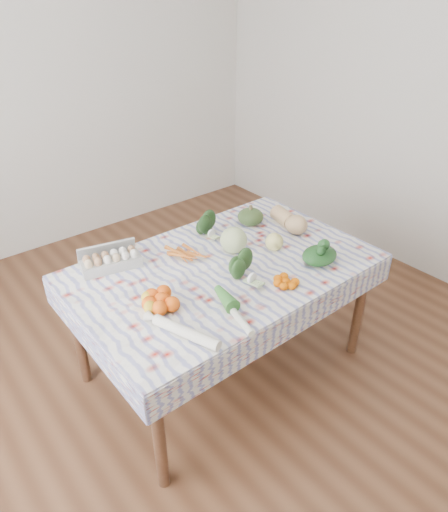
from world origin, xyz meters
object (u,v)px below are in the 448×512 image
at_px(cabbage, 234,240).
at_px(grapefruit, 274,242).
at_px(dining_table, 224,277).
at_px(egg_carton, 111,262).
at_px(butternut_squash, 289,219).
at_px(kabocha_squash, 251,217).

height_order(cabbage, grapefruit, cabbage).
relative_size(dining_table, egg_carton, 4.96).
bearing_deg(butternut_squash, kabocha_squash, 140.63).
height_order(kabocha_squash, butternut_squash, butternut_squash).
bearing_deg(egg_carton, dining_table, -22.49).
relative_size(dining_table, cabbage, 10.26).
relative_size(kabocha_squash, cabbage, 1.07).
relative_size(egg_carton, butternut_squash, 1.12).
xyz_separation_m(egg_carton, grapefruit, (0.84, -0.42, 0.01)).
height_order(dining_table, grapefruit, grapefruit).
relative_size(kabocha_squash, grapefruit, 1.58).
relative_size(butternut_squash, grapefruit, 2.73).
distance_m(dining_table, egg_carton, 0.63).
xyz_separation_m(kabocha_squash, cabbage, (-0.31, -0.20, 0.02)).
xyz_separation_m(egg_carton, butternut_squash, (1.10, -0.28, 0.02)).
bearing_deg(kabocha_squash, grapefruit, -108.53).
bearing_deg(egg_carton, butternut_squash, -1.00).
xyz_separation_m(dining_table, grapefruit, (0.33, -0.06, 0.14)).
distance_m(egg_carton, grapefruit, 0.93).
bearing_deg(dining_table, grapefruit, -9.46).
bearing_deg(egg_carton, grapefruit, -13.20).
relative_size(egg_carton, kabocha_squash, 1.93).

